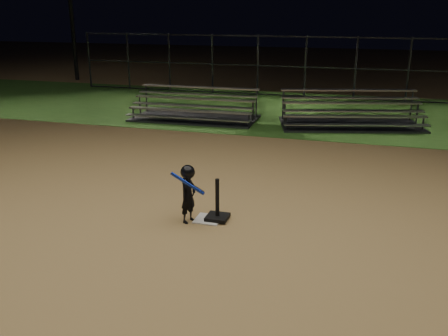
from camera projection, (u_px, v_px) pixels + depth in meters
The scene contains 8 objects.
ground at pixel (208, 220), 8.67m from camera, with size 80.00×80.00×0.00m, color #9D7A47.
grass_strip at pixel (293, 111), 17.80m from camera, with size 60.00×8.00×0.01m, color #2C561B.
home_plate at pixel (208, 219), 8.66m from camera, with size 0.45×0.45×0.02m, color beige.
batting_tee at pixel (217, 212), 8.62m from camera, with size 0.38×0.38×0.74m.
child_batter at pixel (188, 192), 8.43m from camera, with size 0.56×0.46×1.04m.
bleacher_left at pixel (194, 113), 16.40m from camera, with size 4.16×2.10×1.01m.
bleacher_right at pixel (350, 119), 15.48m from camera, with size 4.70×3.11×1.06m.
backstop_fence at pixel (305, 67), 20.15m from camera, with size 20.08×0.08×2.50m.
Camera 1 is at (2.48, -7.56, 3.56)m, focal length 39.44 mm.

